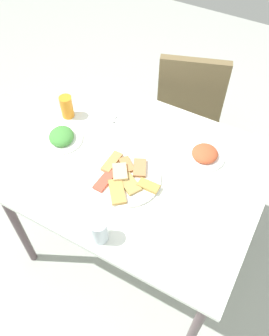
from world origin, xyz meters
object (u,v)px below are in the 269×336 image
at_px(salad_plate_greens, 62,137).
at_px(drinking_glass, 99,231).
at_px(salad_plate_rice, 205,154).
at_px(paper_napkin, 105,112).
at_px(dining_table, 139,177).
at_px(soda_can, 67,107).
at_px(spoon, 106,109).
at_px(fork, 103,113).
at_px(dining_chair, 189,102).
at_px(pide_platter, 126,178).

distance_m(salad_plate_greens, drinking_glass, 0.59).
xyz_separation_m(salad_plate_rice, drinking_glass, (-0.21, -0.61, 0.04)).
bearing_deg(salad_plate_rice, paper_napkin, 176.66).
bearing_deg(dining_table, soda_can, 165.85).
relative_size(dining_table, spoon, 6.93).
relative_size(salad_plate_rice, fork, 1.07).
distance_m(dining_table, dining_chair, 0.83).
bearing_deg(spoon, paper_napkin, -69.10).
height_order(drinking_glass, fork, drinking_glass).
xyz_separation_m(paper_napkin, spoon, (0.00, 0.02, 0.00)).
distance_m(pide_platter, salad_plate_greens, 0.41).
relative_size(dining_table, salad_plate_rice, 5.90).
height_order(pide_platter, fork, pide_platter).
relative_size(salad_plate_greens, soda_can, 1.69).
distance_m(salad_plate_rice, spoon, 0.59).
bearing_deg(dining_chair, drinking_glass, -85.03).
bearing_deg(salad_plate_rice, dining_chair, 117.21).
bearing_deg(paper_napkin, salad_plate_greens, -105.61).
xyz_separation_m(dining_chair, spoon, (-0.28, -0.55, 0.25)).
height_order(dining_table, salad_plate_greens, salad_plate_greens).
bearing_deg(fork, dining_chair, 81.71).
relative_size(dining_table, paper_napkin, 9.70).
xyz_separation_m(drinking_glass, fork, (-0.38, 0.62, -0.05)).
height_order(salad_plate_greens, salad_plate_rice, salad_plate_greens).
bearing_deg(dining_table, fork, 146.96).
relative_size(salad_plate_rice, paper_napkin, 1.64).
relative_size(pide_platter, soda_can, 2.60).
relative_size(dining_table, pide_platter, 3.63).
height_order(salad_plate_greens, drinking_glass, drinking_glass).
height_order(salad_plate_greens, spoon, salad_plate_greens).
xyz_separation_m(pide_platter, drinking_glass, (0.06, -0.31, 0.05)).
relative_size(salad_plate_greens, salad_plate_rice, 1.06).
bearing_deg(pide_platter, dining_table, 78.16).
height_order(dining_table, soda_can, soda_can).
bearing_deg(paper_napkin, spoon, 90.00).
xyz_separation_m(dining_chair, salad_plate_greens, (-0.35, -0.85, 0.26)).
bearing_deg(spoon, drinking_glass, -39.04).
bearing_deg(drinking_glass, dining_table, 95.18).
distance_m(dining_table, paper_napkin, 0.43).
distance_m(soda_can, fork, 0.19).
relative_size(pide_platter, fork, 1.74).
height_order(pide_platter, paper_napkin, pide_platter).
bearing_deg(pide_platter, drinking_glass, -79.70).
distance_m(pide_platter, paper_napkin, 0.47).
bearing_deg(dining_chair, salad_plate_greens, -112.66).
xyz_separation_m(dining_table, dining_chair, (-0.07, 0.81, -0.17)).
bearing_deg(paper_napkin, pide_platter, -45.81).
height_order(pide_platter, salad_plate_greens, salad_plate_greens).
relative_size(dining_chair, soda_can, 7.50).
bearing_deg(fork, drinking_glass, -41.66).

